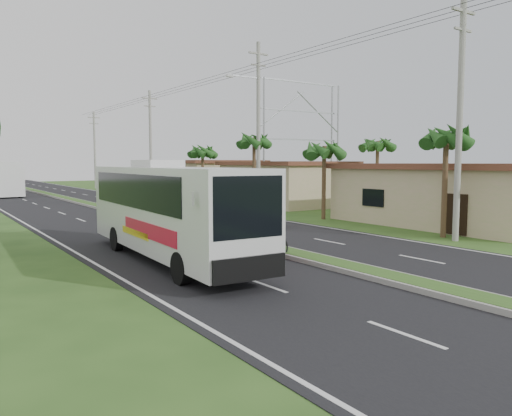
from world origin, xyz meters
TOP-DOWN VIEW (x-y plane):
  - ground at (0.00, 0.00)m, footprint 180.00×180.00m
  - road_asphalt at (0.00, 20.00)m, footprint 14.00×160.00m
  - median_strip at (0.00, 20.00)m, footprint 1.20×160.00m
  - lane_edge_left at (-6.70, 20.00)m, footprint 0.12×160.00m
  - lane_edge_right at (6.70, 20.00)m, footprint 0.12×160.00m
  - shop_near at (14.00, 6.00)m, footprint 8.60×12.60m
  - shop_mid at (14.00, 22.00)m, footprint 7.60×10.60m
  - shop_far at (14.00, 36.00)m, footprint 8.60×11.60m
  - palm_verge_a at (9.00, 3.00)m, footprint 2.40×2.40m
  - palm_verge_b at (9.40, 12.00)m, footprint 2.40×2.40m
  - palm_verge_c at (8.80, 19.00)m, footprint 2.40×2.40m
  - palm_verge_d at (9.30, 28.00)m, footprint 2.40×2.40m
  - palm_behind_shop at (17.50, 15.00)m, footprint 2.40×2.40m
  - utility_pole_a at (8.50, 2.00)m, footprint 1.60×0.28m
  - utility_pole_b at (8.47, 18.00)m, footprint 3.20×0.28m
  - utility_pole_c at (8.50, 38.00)m, footprint 1.60×0.28m
  - utility_pole_d at (8.50, 58.00)m, footprint 1.60×0.28m
  - billboard_lattice at (22.00, 30.00)m, footprint 10.18×1.18m
  - coach_bus_main at (-4.25, 5.08)m, footprint 2.85×11.43m
  - motorcyclist at (-1.14, 3.04)m, footprint 1.91×0.81m

SIDE VIEW (x-z plane):
  - ground at x=0.00m, z-range 0.00..0.00m
  - lane_edge_left at x=-6.70m, z-range 0.00..0.00m
  - lane_edge_right at x=6.70m, z-range 0.00..0.00m
  - road_asphalt at x=0.00m, z-range 0.00..0.02m
  - median_strip at x=0.00m, z-range 0.01..0.20m
  - motorcyclist at x=-1.14m, z-range -0.33..2.09m
  - shop_near at x=14.00m, z-range 0.02..3.54m
  - shop_mid at x=14.00m, z-range 0.02..3.69m
  - shop_far at x=14.00m, z-range 0.02..3.84m
  - coach_bus_main at x=-4.25m, z-range 0.18..3.85m
  - palm_verge_b at x=9.40m, z-range 1.83..6.88m
  - palm_verge_d at x=9.30m, z-range 1.92..7.17m
  - palm_verge_a at x=9.00m, z-range 2.02..7.47m
  - palm_behind_shop at x=17.50m, z-range 2.11..7.76m
  - palm_verge_c at x=8.80m, z-range 2.20..8.05m
  - utility_pole_d at x=8.50m, z-range 0.17..10.67m
  - utility_pole_a at x=8.50m, z-range 0.17..11.17m
  - utility_pole_c at x=8.50m, z-range 0.17..11.17m
  - utility_pole_b at x=8.47m, z-range 0.26..12.26m
  - billboard_lattice at x=22.00m, z-range 0.79..12.86m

